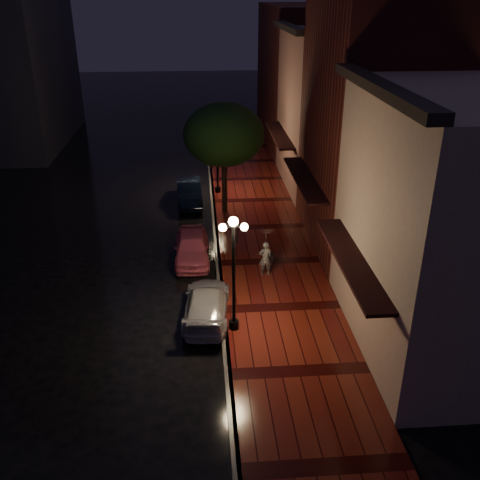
# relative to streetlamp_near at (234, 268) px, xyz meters

# --- Properties ---
(ground) EXTENTS (120.00, 120.00, 0.00)m
(ground) POSITION_rel_streetlamp_near_xyz_m (-0.35, 5.00, -2.60)
(ground) COLOR black
(ground) RESTS_ON ground
(sidewalk) EXTENTS (4.50, 60.00, 0.15)m
(sidewalk) POSITION_rel_streetlamp_near_xyz_m (1.90, 5.00, -2.53)
(sidewalk) COLOR #470F0C
(sidewalk) RESTS_ON ground
(curb) EXTENTS (0.25, 60.00, 0.15)m
(curb) POSITION_rel_streetlamp_near_xyz_m (-0.35, 5.00, -2.53)
(curb) COLOR #595451
(curb) RESTS_ON ground
(storefront_near) EXTENTS (5.00, 8.00, 8.50)m
(storefront_near) POSITION_rel_streetlamp_near_xyz_m (6.65, -1.00, 1.65)
(storefront_near) COLOR gray
(storefront_near) RESTS_ON ground
(storefront_mid) EXTENTS (5.00, 8.00, 11.00)m
(storefront_mid) POSITION_rel_streetlamp_near_xyz_m (6.65, 7.00, 2.90)
(storefront_mid) COLOR #511914
(storefront_mid) RESTS_ON ground
(storefront_far) EXTENTS (5.00, 8.00, 9.00)m
(storefront_far) POSITION_rel_streetlamp_near_xyz_m (6.65, 15.00, 1.90)
(storefront_far) COLOR #8C5951
(storefront_far) RESTS_ON ground
(storefront_extra) EXTENTS (5.00, 12.00, 10.00)m
(storefront_extra) POSITION_rel_streetlamp_near_xyz_m (6.65, 25.00, 2.40)
(storefront_extra) COLOR #511914
(storefront_extra) RESTS_ON ground
(streetlamp_near) EXTENTS (0.96, 0.36, 4.31)m
(streetlamp_near) POSITION_rel_streetlamp_near_xyz_m (0.00, 0.00, 0.00)
(streetlamp_near) COLOR black
(streetlamp_near) RESTS_ON sidewalk
(streetlamp_far) EXTENTS (0.96, 0.36, 4.31)m
(streetlamp_far) POSITION_rel_streetlamp_near_xyz_m (0.00, 14.00, 0.00)
(streetlamp_far) COLOR black
(streetlamp_far) RESTS_ON sidewalk
(street_tree) EXTENTS (4.16, 4.16, 5.80)m
(street_tree) POSITION_rel_streetlamp_near_xyz_m (0.26, 10.99, 1.64)
(street_tree) COLOR black
(street_tree) RESTS_ON sidewalk
(pink_car) EXTENTS (1.53, 3.79, 1.29)m
(pink_car) POSITION_rel_streetlamp_near_xyz_m (-1.50, 5.69, -1.95)
(pink_car) COLOR #E45D79
(pink_car) RESTS_ON ground
(navy_car) EXTENTS (1.55, 3.93, 1.28)m
(navy_car) POSITION_rel_streetlamp_near_xyz_m (-1.68, 12.73, -1.96)
(navy_car) COLOR black
(navy_car) RESTS_ON ground
(silver_car) EXTENTS (1.95, 4.10, 1.16)m
(silver_car) POSITION_rel_streetlamp_near_xyz_m (-0.95, 0.99, -2.02)
(silver_car) COLOR #B5B5BD
(silver_car) RESTS_ON ground
(woman_with_umbrella) EXTENTS (0.87, 0.89, 2.10)m
(woman_with_umbrella) POSITION_rel_streetlamp_near_xyz_m (1.58, 3.82, -1.06)
(woman_with_umbrella) COLOR silver
(woman_with_umbrella) RESTS_ON sidewalk
(parking_meter) EXTENTS (0.14, 0.12, 1.31)m
(parking_meter) POSITION_rel_streetlamp_near_xyz_m (0.63, 6.98, -1.66)
(parking_meter) COLOR black
(parking_meter) RESTS_ON sidewalk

